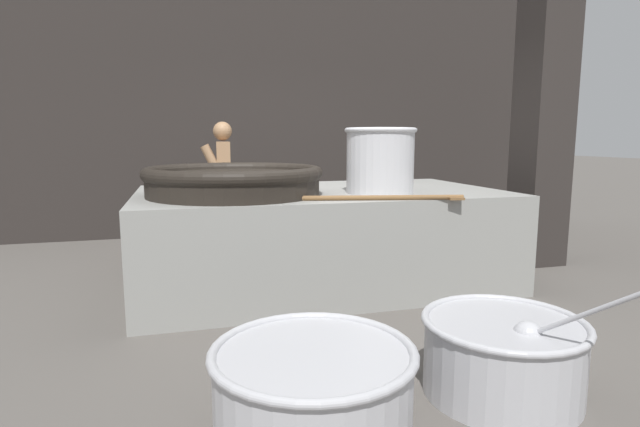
% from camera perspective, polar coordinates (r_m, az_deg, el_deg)
% --- Properties ---
extents(ground_plane, '(60.00, 60.00, 0.00)m').
position_cam_1_polar(ground_plane, '(4.94, -0.00, -7.76)').
color(ground_plane, '#56514C').
extents(back_wall, '(9.25, 0.24, 4.26)m').
position_cam_1_polar(back_wall, '(7.59, -6.02, 14.15)').
color(back_wall, '#2D2826').
rests_on(back_wall, ground_plane).
extents(support_pillar, '(0.47, 0.47, 4.26)m').
position_cam_1_polar(support_pillar, '(6.06, 24.44, 14.89)').
color(support_pillar, '#2D2826').
rests_on(support_pillar, ground_plane).
extents(hearth_platform, '(3.37, 1.95, 0.90)m').
position_cam_1_polar(hearth_platform, '(4.83, -0.00, -2.64)').
color(hearth_platform, gray).
rests_on(hearth_platform, ground_plane).
extents(giant_wok_near, '(1.55, 1.55, 0.25)m').
position_cam_1_polar(giant_wok_near, '(4.41, -9.82, 3.83)').
color(giant_wok_near, black).
rests_on(giant_wok_near, hearth_platform).
extents(stock_pot, '(0.65, 0.65, 0.58)m').
position_cam_1_polar(stock_pot, '(4.54, 6.89, 6.17)').
color(stock_pot, silver).
rests_on(stock_pot, hearth_platform).
extents(stirring_paddle, '(1.29, 0.34, 0.04)m').
position_cam_1_polar(stirring_paddle, '(4.04, 8.10, 1.80)').
color(stirring_paddle, brown).
rests_on(stirring_paddle, hearth_platform).
extents(cook, '(0.38, 0.59, 1.58)m').
position_cam_1_polar(cook, '(6.03, -11.00, 3.36)').
color(cook, '#9E7551').
rests_on(cook, ground_plane).
extents(prep_bowl_vegetables, '(0.88, 1.12, 0.78)m').
position_cam_1_polar(prep_bowl_vegetables, '(2.98, 20.15, -14.66)').
color(prep_bowl_vegetables, '#B7B7BC').
rests_on(prep_bowl_vegetables, ground_plane).
extents(prep_bowl_meat, '(0.98, 0.98, 0.43)m').
position_cam_1_polar(prep_bowl_meat, '(2.47, -0.79, -19.16)').
color(prep_bowl_meat, '#B7B7BC').
rests_on(prep_bowl_meat, ground_plane).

